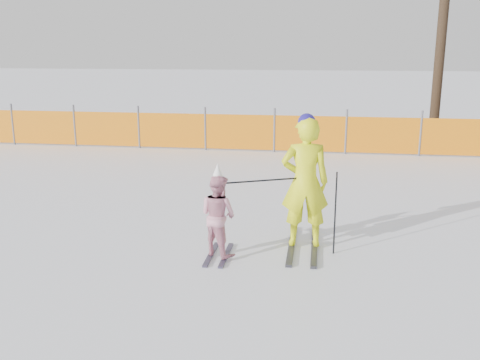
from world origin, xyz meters
The scene contains 6 objects.
ground centered at (0.00, 0.00, 0.00)m, with size 120.00×120.00×0.00m, color white.
adult centered at (0.97, 0.47, 1.01)m, with size 0.75×1.64×2.02m.
child centered at (-0.23, -0.07, 0.63)m, with size 0.72×0.91×1.37m.
ski_poles centered at (0.93, 0.24, 0.83)m, with size 1.55×0.46×1.23m.
safety_fence centered at (-1.71, 7.83, 0.56)m, with size 16.91×0.06×1.25m.
tree_trunks centered at (5.23, 10.33, 3.06)m, with size 2.45×1.63×6.63m.
Camera 1 is at (1.15, -7.18, 2.96)m, focal length 40.00 mm.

